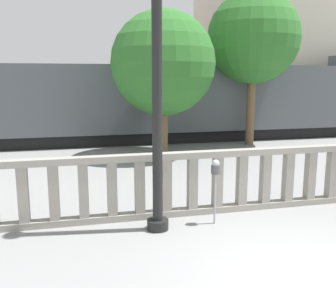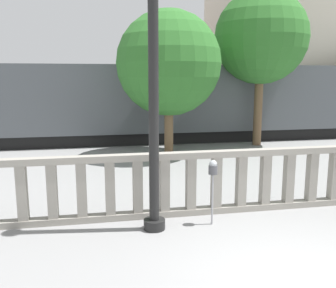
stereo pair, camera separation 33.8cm
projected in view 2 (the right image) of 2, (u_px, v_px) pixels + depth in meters
ground_plane at (303, 286)px, 5.43m from camera, size 160.00×160.00×0.00m
balustrade at (229, 181)px, 8.31m from camera, size 13.17×0.24×1.41m
lamppost at (153, 49)px, 6.86m from camera, size 0.43×0.43×6.88m
parking_meter at (213, 172)px, 7.53m from camera, size 0.18×0.18×1.36m
train_near at (136, 102)px, 17.29m from camera, size 28.87×2.69×4.13m
train_far at (35, 93)px, 26.29m from camera, size 22.11×2.87×4.15m
building_block at (313, 45)px, 25.64m from camera, size 12.91×8.98×10.26m
tree_left at (261, 38)px, 15.93m from camera, size 3.98×3.98×6.65m
tree_right at (169, 63)px, 13.93m from camera, size 3.92×3.92×5.46m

